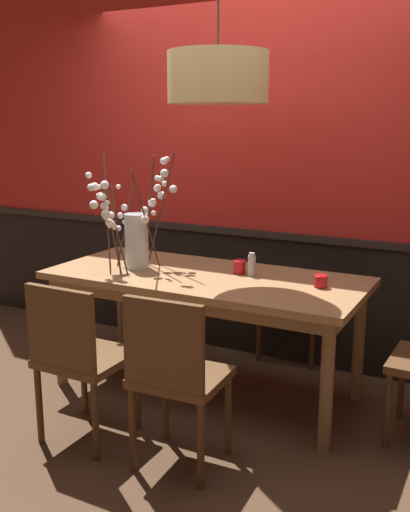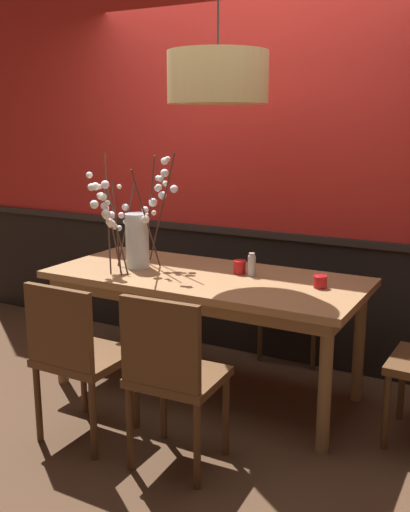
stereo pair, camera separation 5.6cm
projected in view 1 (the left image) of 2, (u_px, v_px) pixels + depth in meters
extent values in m
plane|color=#4C3321|center=(205.00, 390.00, 3.82)|extent=(24.00, 24.00, 0.00)
cube|color=black|center=(254.00, 293.00, 4.40)|extent=(5.52, 0.12, 0.90)
cube|color=black|center=(254.00, 232.00, 4.28)|extent=(5.52, 0.14, 0.05)
cube|color=#B2231E|center=(258.00, 97.00, 4.08)|extent=(5.52, 0.12, 1.93)
cube|color=#997047|center=(205.00, 278.00, 3.66)|extent=(1.96, 0.86, 0.04)
cube|color=brown|center=(205.00, 288.00, 3.67)|extent=(1.85, 0.76, 0.08)
cylinder|color=brown|center=(60.00, 331.00, 3.85)|extent=(0.07, 0.07, 0.73)
cylinder|color=brown|center=(327.00, 387.00, 3.04)|extent=(0.07, 0.07, 0.73)
cylinder|color=brown|center=(122.00, 303.00, 4.44)|extent=(0.07, 0.07, 0.73)
cylinder|color=brown|center=(359.00, 344.00, 3.63)|extent=(0.07, 0.07, 0.73)
cylinder|color=#492F1A|center=(387.00, 410.00, 3.12)|extent=(0.04, 0.04, 0.42)
cylinder|color=#492F1A|center=(402.00, 384.00, 3.43)|extent=(0.04, 0.04, 0.42)
cube|color=brown|center=(292.00, 299.00, 4.28)|extent=(0.48, 0.41, 0.04)
cube|color=brown|center=(300.00, 258.00, 4.37)|extent=(0.43, 0.07, 0.49)
cylinder|color=#492F1A|center=(312.00, 340.00, 4.11)|extent=(0.04, 0.04, 0.42)
cylinder|color=#492F1A|center=(259.00, 333.00, 4.26)|extent=(0.04, 0.04, 0.42)
cylinder|color=#492F1A|center=(323.00, 326.00, 4.40)|extent=(0.04, 0.04, 0.42)
cylinder|color=#492F1A|center=(272.00, 319.00, 4.55)|extent=(0.04, 0.04, 0.42)
cube|color=brown|center=(87.00, 358.00, 3.19)|extent=(0.44, 0.43, 0.04)
cube|color=brown|center=(60.00, 328.00, 2.97)|extent=(0.42, 0.04, 0.42)
cylinder|color=#492F1A|center=(84.00, 379.00, 3.48)|extent=(0.04, 0.04, 0.43)
cylinder|color=#492F1A|center=(137.00, 392.00, 3.31)|extent=(0.04, 0.04, 0.43)
cylinder|color=#492F1A|center=(39.00, 405.00, 3.17)|extent=(0.04, 0.04, 0.43)
cylinder|color=#492F1A|center=(96.00, 421.00, 2.99)|extent=(0.04, 0.04, 0.43)
cube|color=brown|center=(181.00, 377.00, 2.93)|extent=(0.45, 0.41, 0.04)
cube|color=brown|center=(163.00, 344.00, 2.72)|extent=(0.41, 0.06, 0.42)
cylinder|color=#492F1A|center=(165.00, 401.00, 3.20)|extent=(0.04, 0.04, 0.44)
cylinder|color=#492F1A|center=(228.00, 415.00, 3.05)|extent=(0.04, 0.04, 0.44)
cylinder|color=#492F1A|center=(133.00, 429.00, 2.91)|extent=(0.04, 0.04, 0.44)
cylinder|color=#492F1A|center=(201.00, 446.00, 2.76)|extent=(0.04, 0.04, 0.44)
cylinder|color=silver|center=(137.00, 241.00, 3.78)|extent=(0.15, 0.15, 0.35)
cylinder|color=silver|center=(137.00, 261.00, 3.81)|extent=(0.13, 0.13, 0.08)
cylinder|color=#472D23|center=(126.00, 224.00, 3.83)|extent=(0.06, 0.15, 0.54)
sphere|color=white|center=(120.00, 216.00, 3.85)|extent=(0.04, 0.04, 0.04)
sphere|color=white|center=(125.00, 222.00, 3.80)|extent=(0.03, 0.03, 0.03)
sphere|color=white|center=(118.00, 187.00, 3.85)|extent=(0.03, 0.03, 0.03)
sphere|color=white|center=(124.00, 207.00, 3.85)|extent=(0.04, 0.04, 0.04)
cylinder|color=#472D23|center=(116.00, 227.00, 3.71)|extent=(0.29, 0.18, 0.55)
sphere|color=white|center=(111.00, 216.00, 3.71)|extent=(0.05, 0.05, 0.05)
sphere|color=white|center=(104.00, 206.00, 3.63)|extent=(0.04, 0.04, 0.04)
sphere|color=white|center=(119.00, 228.00, 3.72)|extent=(0.04, 0.04, 0.04)
sphere|color=white|center=(109.00, 222.00, 3.67)|extent=(0.05, 0.05, 0.05)
sphere|color=white|center=(106.00, 208.00, 3.65)|extent=(0.03, 0.03, 0.03)
sphere|color=white|center=(114.00, 227.00, 3.70)|extent=(0.04, 0.04, 0.04)
cylinder|color=#472D23|center=(149.00, 211.00, 3.81)|extent=(0.19, 0.13, 0.72)
sphere|color=white|center=(152.00, 203.00, 3.79)|extent=(0.06, 0.06, 0.06)
sphere|color=white|center=(157.00, 189.00, 3.83)|extent=(0.04, 0.04, 0.04)
sphere|color=white|center=(167.00, 159.00, 3.79)|extent=(0.04, 0.04, 0.04)
sphere|color=white|center=(157.00, 178.00, 3.78)|extent=(0.04, 0.04, 0.04)
sphere|color=white|center=(164.00, 161.00, 3.80)|extent=(0.05, 0.05, 0.05)
sphere|color=white|center=(158.00, 187.00, 3.81)|extent=(0.04, 0.04, 0.04)
cylinder|color=#472D23|center=(146.00, 220.00, 3.66)|extent=(0.03, 0.28, 0.65)
sphere|color=white|center=(164.00, 173.00, 3.53)|extent=(0.05, 0.05, 0.05)
sphere|color=white|center=(154.00, 201.00, 3.62)|extent=(0.03, 0.03, 0.03)
sphere|color=white|center=(161.00, 179.00, 3.54)|extent=(0.04, 0.04, 0.04)
sphere|color=white|center=(145.00, 219.00, 3.64)|extent=(0.05, 0.05, 0.05)
sphere|color=white|center=(145.00, 210.00, 3.66)|extent=(0.04, 0.04, 0.04)
sphere|color=white|center=(154.00, 213.00, 3.64)|extent=(0.03, 0.03, 0.03)
cylinder|color=#472D23|center=(161.00, 209.00, 3.82)|extent=(0.30, 0.15, 0.74)
sphere|color=white|center=(162.00, 195.00, 3.81)|extent=(0.05, 0.05, 0.05)
sphere|color=white|center=(164.00, 184.00, 3.82)|extent=(0.04, 0.04, 0.04)
sphere|color=white|center=(173.00, 189.00, 3.81)|extent=(0.05, 0.05, 0.05)
cylinder|color=#472D23|center=(112.00, 228.00, 3.67)|extent=(0.24, 0.15, 0.55)
sphere|color=white|center=(94.00, 205.00, 3.58)|extent=(0.05, 0.05, 0.05)
sphere|color=white|center=(106.00, 214.00, 3.62)|extent=(0.06, 0.06, 0.06)
sphere|color=white|center=(91.00, 187.00, 3.52)|extent=(0.05, 0.05, 0.05)
cylinder|color=#472D23|center=(107.00, 212.00, 3.74)|extent=(0.26, 0.31, 0.72)
sphere|color=white|center=(100.00, 196.00, 3.73)|extent=(0.05, 0.05, 0.05)
sphere|color=white|center=(99.00, 196.00, 3.67)|extent=(0.04, 0.04, 0.04)
sphere|color=white|center=(89.00, 175.00, 3.68)|extent=(0.04, 0.04, 0.04)
sphere|color=white|center=(98.00, 187.00, 3.69)|extent=(0.03, 0.03, 0.03)
cylinder|color=#472D23|center=(116.00, 228.00, 3.70)|extent=(0.16, 0.15, 0.54)
sphere|color=white|center=(107.00, 203.00, 3.61)|extent=(0.03, 0.03, 0.03)
sphere|color=white|center=(95.00, 187.00, 3.64)|extent=(0.05, 0.05, 0.05)
sphere|color=white|center=(111.00, 224.00, 3.68)|extent=(0.05, 0.05, 0.05)
sphere|color=white|center=(106.00, 216.00, 3.68)|extent=(0.05, 0.05, 0.05)
sphere|color=white|center=(105.00, 185.00, 3.61)|extent=(0.05, 0.05, 0.05)
sphere|color=white|center=(103.00, 197.00, 3.61)|extent=(0.05, 0.05, 0.05)
cylinder|color=red|center=(240.00, 267.00, 3.67)|extent=(0.07, 0.07, 0.09)
torus|color=red|center=(240.00, 261.00, 3.66)|extent=(0.08, 0.08, 0.01)
cylinder|color=silver|center=(240.00, 269.00, 3.67)|extent=(0.05, 0.05, 0.04)
cylinder|color=red|center=(321.00, 281.00, 3.37)|extent=(0.08, 0.08, 0.07)
torus|color=red|center=(321.00, 276.00, 3.36)|extent=(0.08, 0.08, 0.01)
cylinder|color=silver|center=(321.00, 283.00, 3.37)|extent=(0.05, 0.05, 0.04)
cylinder|color=#ADADB2|center=(252.00, 266.00, 3.61)|extent=(0.05, 0.05, 0.13)
cylinder|color=beige|center=(252.00, 254.00, 3.59)|extent=(0.04, 0.04, 0.02)
cylinder|color=tan|center=(218.00, 78.00, 3.33)|extent=(0.57, 0.57, 0.29)
sphere|color=#F9EAB7|center=(218.00, 85.00, 3.34)|extent=(0.14, 0.14, 0.14)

